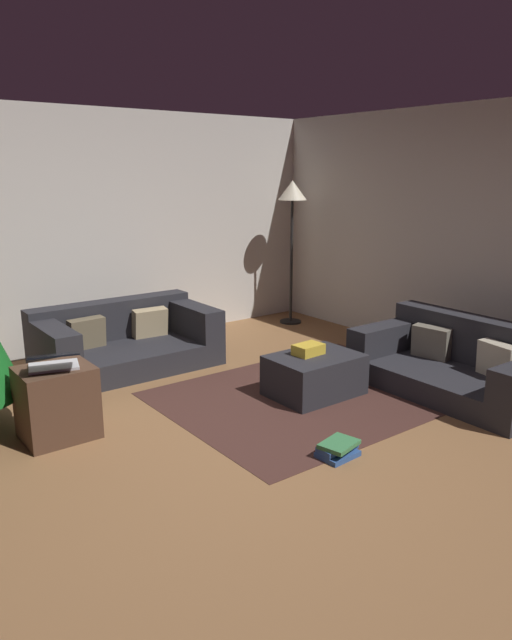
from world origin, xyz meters
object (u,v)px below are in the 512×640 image
(ottoman, at_px, (314,375))
(book_stack, at_px, (338,449))
(couch_left, at_px, (123,342))
(corner_lamp, at_px, (292,202))
(couch_right, at_px, (458,364))
(gift_box, at_px, (308,349))
(tv_remote, at_px, (308,352))
(laptop, at_px, (54,362))
(side_table, at_px, (57,403))

(ottoman, bearing_deg, book_stack, -124.55)
(couch_left, height_order, corner_lamp, corner_lamp)
(couch_right, height_order, corner_lamp, corner_lamp)
(gift_box, bearing_deg, corner_lamp, 53.04)
(book_stack, bearing_deg, tv_remote, 57.81)
(laptop, distance_m, book_stack, 2.12)
(side_table, xyz_separation_m, book_stack, (1.44, -1.49, -0.22))
(couch_right, bearing_deg, side_table, 69.83)
(gift_box, relative_size, corner_lamp, 0.14)
(couch_left, height_order, gift_box, couch_left)
(ottoman, xyz_separation_m, gift_box, (-0.03, 0.06, 0.23))
(book_stack, height_order, corner_lamp, corner_lamp)
(ottoman, distance_m, book_stack, 1.19)
(couch_right, bearing_deg, couch_left, 41.13)
(gift_box, xyz_separation_m, corner_lamp, (1.53, 2.04, 1.15))
(couch_left, distance_m, gift_box, 1.97)
(couch_right, xyz_separation_m, corner_lamp, (0.39, 2.80, 1.31))
(couch_left, relative_size, book_stack, 5.63)
(tv_remote, bearing_deg, gift_box, -124.44)
(tv_remote, xyz_separation_m, corner_lamp, (1.51, 2.01, 1.19))
(couch_left, distance_m, side_table, 1.67)
(ottoman, height_order, gift_box, gift_box)
(couch_left, height_order, couch_right, couch_right)
(book_stack, bearing_deg, couch_left, 96.96)
(tv_remote, bearing_deg, ottoman, -78.82)
(couch_right, relative_size, gift_box, 6.69)
(gift_box, height_order, book_stack, gift_box)
(gift_box, height_order, tv_remote, gift_box)
(couch_left, bearing_deg, book_stack, 97.24)
(gift_box, relative_size, book_stack, 0.84)
(couch_right, height_order, laptop, laptop)
(couch_left, relative_size, laptop, 3.81)
(couch_right, distance_m, tv_remote, 1.37)
(side_table, distance_m, book_stack, 2.09)
(couch_left, xyz_separation_m, gift_box, (0.98, -1.70, 0.15))
(gift_box, bearing_deg, tv_remote, 48.99)
(laptop, bearing_deg, couch_left, 49.19)
(couch_left, height_order, book_stack, couch_left)
(ottoman, bearing_deg, tv_remote, 94.61)
(couch_left, xyz_separation_m, ottoman, (1.01, -1.76, -0.07))
(couch_left, bearing_deg, ottoman, 120.03)
(ottoman, height_order, book_stack, ottoman)
(tv_remote, distance_m, book_stack, 1.29)
(corner_lamp, bearing_deg, tv_remote, -126.91)
(tv_remote, distance_m, side_table, 2.16)
(ottoman, bearing_deg, couch_right, -32.32)
(side_table, height_order, book_stack, side_table)
(gift_box, distance_m, tv_remote, 0.05)
(side_table, bearing_deg, book_stack, -45.89)
(couch_right, xyz_separation_m, ottoman, (-1.11, 0.70, -0.06))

